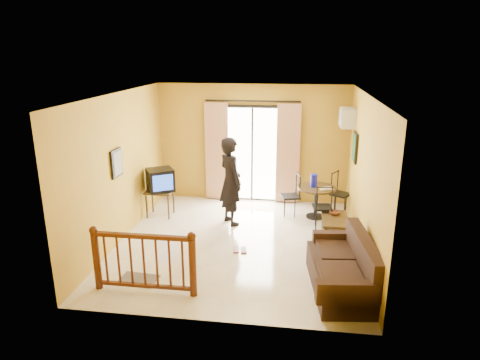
# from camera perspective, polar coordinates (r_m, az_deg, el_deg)

# --- Properties ---
(ground) EXTENTS (5.00, 5.00, 0.00)m
(ground) POSITION_cam_1_polar(r_m,az_deg,el_deg) (8.28, -0.30, -8.35)
(ground) COLOR beige
(ground) RESTS_ON ground
(room_shell) EXTENTS (5.00, 5.00, 5.00)m
(room_shell) POSITION_cam_1_polar(r_m,az_deg,el_deg) (7.71, -0.32, 3.17)
(room_shell) COLOR white
(room_shell) RESTS_ON ground
(balcony_door) EXTENTS (2.25, 0.14, 2.46)m
(balcony_door) POSITION_cam_1_polar(r_m,az_deg,el_deg) (10.18, 1.63, 3.59)
(balcony_door) COLOR black
(balcony_door) RESTS_ON ground
(tv_table) EXTENTS (0.59, 0.49, 0.59)m
(tv_table) POSITION_cam_1_polar(r_m,az_deg,el_deg) (9.56, -10.66, -1.80)
(tv_table) COLOR black
(tv_table) RESTS_ON ground
(television) EXTENTS (0.71, 0.70, 0.49)m
(television) POSITION_cam_1_polar(r_m,az_deg,el_deg) (9.45, -10.59, 0.02)
(television) COLOR black
(television) RESTS_ON tv_table
(picture_left) EXTENTS (0.05, 0.42, 0.52)m
(picture_left) POSITION_cam_1_polar(r_m,az_deg,el_deg) (8.17, -16.12, 2.18)
(picture_left) COLOR black
(picture_left) RESTS_ON room_shell
(dining_table) EXTENTS (0.83, 0.83, 0.70)m
(dining_table) POSITION_cam_1_polar(r_m,az_deg,el_deg) (9.44, 10.15, -1.79)
(dining_table) COLOR black
(dining_table) RESTS_ON ground
(water_jug) EXTENTS (0.15, 0.15, 0.28)m
(water_jug) POSITION_cam_1_polar(r_m,az_deg,el_deg) (9.36, 9.82, -0.09)
(water_jug) COLOR #1316B8
(water_jug) RESTS_ON dining_table
(serving_tray) EXTENTS (0.32, 0.25, 0.02)m
(serving_tray) POSITION_cam_1_polar(r_m,az_deg,el_deg) (9.31, 11.37, -1.11)
(serving_tray) COLOR silver
(serving_tray) RESTS_ON dining_table
(dining_chairs) EXTENTS (1.64, 1.39, 0.95)m
(dining_chairs) POSITION_cam_1_polar(r_m,az_deg,el_deg) (9.56, 10.18, -5.06)
(dining_chairs) COLOR black
(dining_chairs) RESTS_ON ground
(air_conditioner) EXTENTS (0.31, 0.60, 0.40)m
(air_conditioner) POSITION_cam_1_polar(r_m,az_deg,el_deg) (9.52, 14.10, 8.07)
(air_conditioner) COLOR silver
(air_conditioner) RESTS_ON room_shell
(botanical_print) EXTENTS (0.05, 0.50, 0.60)m
(botanical_print) POSITION_cam_1_polar(r_m,az_deg,el_deg) (8.99, 15.07, 4.24)
(botanical_print) COLOR black
(botanical_print) RESTS_ON room_shell
(coffee_table) EXTENTS (0.50, 0.90, 0.40)m
(coffee_table) POSITION_cam_1_polar(r_m,az_deg,el_deg) (8.62, 12.53, -5.78)
(coffee_table) COLOR black
(coffee_table) RESTS_ON ground
(bowl) EXTENTS (0.23, 0.23, 0.07)m
(bowl) POSITION_cam_1_polar(r_m,az_deg,el_deg) (8.73, 12.51, -4.30)
(bowl) COLOR brown
(bowl) RESTS_ON coffee_table
(sofa) EXTENTS (1.03, 1.90, 0.87)m
(sofa) POSITION_cam_1_polar(r_m,az_deg,el_deg) (6.84, 13.82, -11.63)
(sofa) COLOR black
(sofa) RESTS_ON ground
(standing_person) EXTENTS (0.76, 0.81, 1.86)m
(standing_person) POSITION_cam_1_polar(r_m,az_deg,el_deg) (8.87, -1.27, -0.17)
(standing_person) COLOR black
(standing_person) RESTS_ON ground
(stair_balustrade) EXTENTS (1.63, 0.13, 1.04)m
(stair_balustrade) POSITION_cam_1_polar(r_m,az_deg,el_deg) (6.64, -12.74, -10.14)
(stair_balustrade) COLOR #471E0F
(stair_balustrade) RESTS_ON ground
(doormat) EXTENTS (0.63, 0.45, 0.02)m
(doormat) POSITION_cam_1_polar(r_m,az_deg,el_deg) (7.23, -13.40, -12.79)
(doormat) COLOR #584E46
(doormat) RESTS_ON ground
(sandals) EXTENTS (0.28, 0.26, 0.03)m
(sandals) POSITION_cam_1_polar(r_m,az_deg,el_deg) (7.97, -0.01, -9.30)
(sandals) COLOR brown
(sandals) RESTS_ON ground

